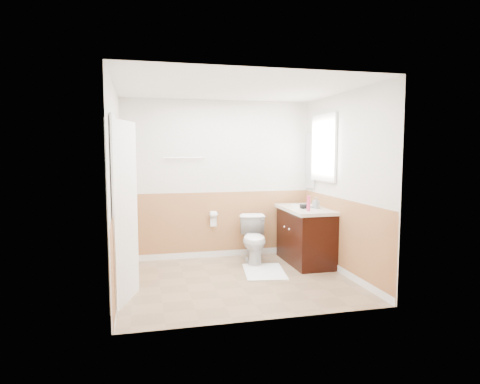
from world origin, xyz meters
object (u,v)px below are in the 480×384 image
object	(u,v)px
lotion_bottle	(309,203)
bath_mat	(264,272)
toilet	(254,240)
vanity_cabinet	(305,237)
soap_dispenser	(316,203)

from	to	relation	value
lotion_bottle	bath_mat	bearing A→B (deg)	-179.01
toilet	lotion_bottle	size ratio (longest dim) A/B	3.24
bath_mat	lotion_bottle	bearing A→B (deg)	0.99
lotion_bottle	vanity_cabinet	bearing A→B (deg)	73.30
soap_dispenser	lotion_bottle	bearing A→B (deg)	-132.82
bath_mat	soap_dispenser	distance (m)	1.30
toilet	vanity_cabinet	world-z (taller)	vanity_cabinet
lotion_bottle	soap_dispenser	size ratio (longest dim) A/B	1.29
toilet	bath_mat	size ratio (longest dim) A/B	0.89
bath_mat	vanity_cabinet	xyz separation A→B (m)	(0.76, 0.34, 0.39)
bath_mat	toilet	bearing A→B (deg)	90.00
toilet	bath_mat	distance (m)	0.65
toilet	soap_dispenser	size ratio (longest dim) A/B	4.18
bath_mat	lotion_bottle	distance (m)	1.15
lotion_bottle	soap_dispenser	bearing A→B (deg)	47.18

